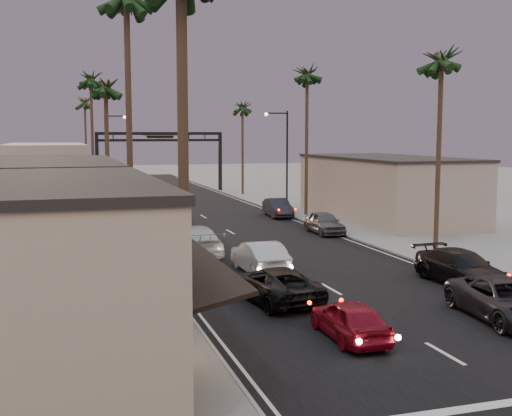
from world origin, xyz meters
TOP-DOWN VIEW (x-y plane):
  - ground at (0.00, 40.00)m, footprint 200.00×200.00m
  - road at (0.00, 45.00)m, footprint 14.00×120.00m
  - sidewalk_left at (-9.50, 52.00)m, footprint 5.00×92.00m
  - sidewalk_right at (9.50, 52.00)m, footprint 5.00×92.00m
  - storefront_near at (-13.00, 12.00)m, footprint 8.00×12.00m
  - storefront_mid at (-13.00, 26.00)m, footprint 8.00×14.00m
  - storefront_far at (-13.00, 42.00)m, footprint 8.00×16.00m
  - storefront_dist at (-13.00, 65.00)m, footprint 8.00×20.00m
  - building_right at (14.00, 40.00)m, footprint 8.00×18.00m
  - arch at (0.00, 70.00)m, footprint 15.20×0.40m
  - streetlight_right at (6.92, 45.00)m, footprint 2.13×0.30m
  - streetlight_left at (-6.92, 58.00)m, footprint 2.13×0.30m
  - palm_lc at (-8.60, 36.00)m, footprint 3.20×3.20m
  - palm_ld at (-8.60, 55.00)m, footprint 3.20×3.20m
  - palm_ra at (8.60, 24.00)m, footprint 3.20×3.20m
  - palm_rb at (8.60, 44.00)m, footprint 3.20×3.20m
  - palm_rc at (8.60, 64.00)m, footprint 3.20×3.20m
  - palm_far at (-8.30, 78.00)m, footprint 3.20×3.20m
  - oncoming_red at (-2.28, 12.27)m, footprint 1.75×4.14m
  - oncoming_pickup at (-3.15, 17.77)m, footprint 3.13×5.62m
  - oncoming_silver at (-2.08, 23.27)m, footprint 1.79×5.00m
  - oncoming_white at (-4.38, 28.77)m, footprint 2.72×6.22m
  - oncoming_dgrey at (-2.98, 43.81)m, footprint 2.56×5.08m
  - oncoming_grey_far at (-4.43, 54.19)m, footprint 1.67×4.17m
  - curbside_near at (4.35, 12.59)m, footprint 3.19×5.86m
  - curbside_black at (6.20, 18.09)m, footprint 2.52×5.62m
  - curbside_grey at (6.20, 34.36)m, footprint 1.94×4.58m
  - curbside_far at (6.04, 44.06)m, footprint 2.01×4.89m

SIDE VIEW (x-z plane):
  - ground at x=0.00m, z-range 0.00..0.00m
  - road at x=0.00m, z-range -0.01..0.01m
  - sidewalk_left at x=-9.50m, z-range 0.00..0.12m
  - sidewalk_right at x=9.50m, z-range 0.00..0.12m
  - oncoming_grey_far at x=-4.43m, z-range 0.00..1.35m
  - oncoming_red at x=-2.28m, z-range 0.00..1.40m
  - oncoming_pickup at x=-3.15m, z-range 0.00..1.49m
  - curbside_grey at x=6.20m, z-range 0.00..1.55m
  - curbside_near at x=4.35m, z-range 0.00..1.56m
  - curbside_far at x=6.04m, z-range 0.00..1.58m
  - curbside_black at x=6.20m, z-range 0.00..1.60m
  - oncoming_silver at x=-2.08m, z-range 0.00..1.64m
  - oncoming_dgrey at x=-2.98m, z-range 0.00..1.66m
  - oncoming_white at x=-4.38m, z-range 0.00..1.78m
  - storefront_far at x=-13.00m, z-range 0.00..5.00m
  - building_right at x=14.00m, z-range 0.00..5.00m
  - storefront_near at x=-13.00m, z-range 0.00..5.50m
  - storefront_mid at x=-13.00m, z-range 0.00..5.50m
  - storefront_dist at x=-13.00m, z-range 0.00..6.00m
  - streetlight_right at x=6.92m, z-range 0.83..9.83m
  - streetlight_left at x=-6.92m, z-range 0.83..9.83m
  - arch at x=0.00m, z-range 1.90..9.17m
  - palm_lc at x=-8.60m, z-range 4.37..16.57m
  - palm_rc at x=8.60m, z-range 4.37..16.57m
  - palm_ra at x=8.60m, z-range 4.84..18.04m
  - palm_far at x=-8.30m, z-range 4.84..18.04m
  - palm_ld at x=-8.60m, z-range 5.32..19.52m
  - palm_rb at x=8.60m, z-range 5.32..19.52m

